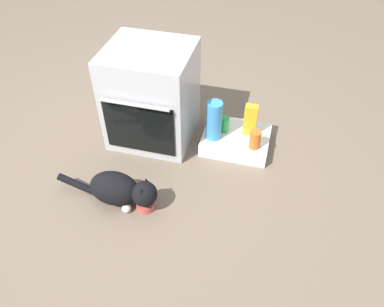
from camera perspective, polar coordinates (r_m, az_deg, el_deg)
ground at (r=2.65m, az=-8.01°, el=-2.67°), size 8.00×8.00×0.00m
oven at (r=2.73m, az=-6.15°, el=8.71°), size 0.58×0.58×0.71m
pantry_cabinet at (r=2.81m, az=6.65°, el=2.08°), size 0.48×0.39×0.10m
food_bowl at (r=2.41m, az=-7.06°, el=-7.73°), size 0.11×0.11×0.07m
cat at (r=2.39m, az=-10.80°, el=-5.37°), size 0.69×0.23×0.23m
juice_carton at (r=2.73m, az=8.81°, el=5.05°), size 0.09×0.06×0.24m
sauce_jar at (r=2.65m, az=9.49°, el=2.11°), size 0.08×0.08×0.14m
water_bottle at (r=2.65m, az=3.36°, el=5.00°), size 0.11×0.11×0.30m
soda_can at (r=2.77m, az=4.94°, el=4.45°), size 0.07×0.07×0.12m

